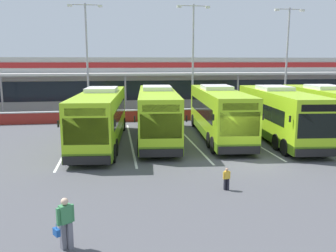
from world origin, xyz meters
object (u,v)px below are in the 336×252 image
Objects in this scene: pedestrian_with_handbag at (65,222)px; coach_bus_leftmost at (101,118)px; coach_bus_left_centre at (158,115)px; pedestrian_child at (227,178)px; coach_bus_right_centre at (278,115)px; coach_bus_centre at (218,113)px; coach_bus_rightmost at (329,113)px; lamp_post_west at (87,54)px; lamp_post_centre at (193,54)px; lamp_post_east at (287,54)px.

coach_bus_leftmost is at bearing 87.53° from pedestrian_with_handbag.
coach_bus_left_centre is 12.27× the size of pedestrian_child.
coach_bus_left_centre is 1.00× the size of coach_bus_right_centre.
coach_bus_leftmost is 13.96m from pedestrian_with_handbag.
coach_bus_centre is 1.00× the size of coach_bus_rightmost.
coach_bus_centre is at bearing -0.63° from coach_bus_left_centre.
lamp_post_west is 1.00× the size of lamp_post_centre.
coach_bus_left_centre is 1.00× the size of coach_bus_centre.
coach_bus_left_centre is (3.99, 0.90, 0.00)m from coach_bus_leftmost.
coach_bus_leftmost is 1.00× the size of coach_bus_right_centre.
pedestrian_with_handbag is (-13.18, -13.56, -0.93)m from coach_bus_right_centre.
coach_bus_rightmost is 1.12× the size of lamp_post_west.
coach_bus_rightmost is at bearing -0.27° from coach_bus_leftmost.
lamp_post_east is at bearing 58.04° from pedestrian_child.
coach_bus_centre is at bearing 5.68° from coach_bus_leftmost.
pedestrian_child is (5.71, -9.85, -1.24)m from coach_bus_leftmost.
coach_bus_right_centre is (8.59, -1.25, 0.00)m from coach_bus_left_centre.
lamp_post_west is at bearing 147.34° from coach_bus_rightmost.
coach_bus_right_centre is 14.20m from lamp_post_east.
coach_bus_centre is at bearing 173.60° from coach_bus_rightmost.
coach_bus_left_centre is 18.93m from lamp_post_east.
coach_bus_leftmost is 1.12× the size of lamp_post_centre.
lamp_post_west is at bearing 92.18° from pedestrian_with_handbag.
pedestrian_with_handbag is at bearing -147.25° from pedestrian_child.
coach_bus_left_centre reaches higher than pedestrian_child.
pedestrian_with_handbag is 0.15× the size of lamp_post_east.
lamp_post_centre reaches higher than coach_bus_left_centre.
lamp_post_west is (-14.15, 12.02, 4.50)m from coach_bus_right_centre.
coach_bus_left_centre is 1.12× the size of lamp_post_centre.
coach_bus_centre is 10.87m from lamp_post_centre.
coach_bus_right_centre is 7.61× the size of pedestrian_with_handbag.
pedestrian_with_handbag is 0.15× the size of lamp_post_centre.
coach_bus_left_centre is at bearing 12.67° from coach_bus_leftmost.
coach_bus_left_centre is 15.53m from pedestrian_with_handbag.
coach_bus_rightmost reaches higher than pedestrian_child.
lamp_post_east reaches higher than coach_bus_leftmost.
coach_bus_left_centre is 10.96m from pedestrian_child.
coach_bus_left_centre is at bearing 171.74° from coach_bus_right_centre.
lamp_post_centre is (3.03, 20.59, 5.75)m from pedestrian_child.
lamp_post_west is (-7.28, 21.52, 5.75)m from pedestrian_child.
coach_bus_right_centre is 4.18m from coach_bus_rightmost.
coach_bus_right_centre is 1.12× the size of lamp_post_east.
lamp_post_centre is at bearing 64.22° from coach_bus_left_centre.
pedestrian_child is at bearing -80.91° from coach_bus_left_centre.
coach_bus_centre and coach_bus_rightmost have the same top height.
lamp_post_east is at bearing 35.15° from coach_bus_left_centre.
pedestrian_with_handbag is at bearing -134.18° from coach_bus_right_centre.
coach_bus_centre is 1.12× the size of lamp_post_centre.
lamp_post_centre is at bearing -175.85° from lamp_post_east.
lamp_post_east is (10.28, 0.75, 0.00)m from lamp_post_centre.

